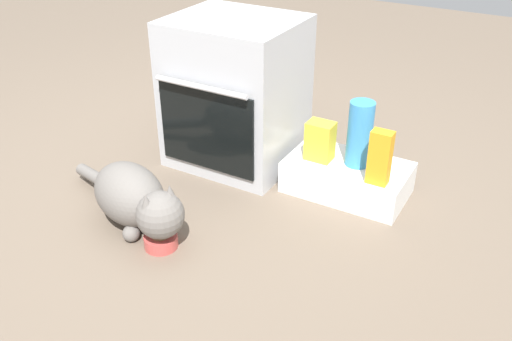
% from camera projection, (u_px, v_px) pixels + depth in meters
% --- Properties ---
extents(ground, '(8.00, 8.00, 0.00)m').
position_uv_depth(ground, '(195.00, 194.00, 2.57)').
color(ground, '#6B5B4C').
extents(oven, '(0.59, 0.56, 0.72)m').
position_uv_depth(oven, '(235.00, 93.00, 2.68)').
color(oven, '#B7BABF').
rests_on(oven, ground).
extents(pantry_cabinet, '(0.55, 0.32, 0.15)m').
position_uv_depth(pantry_cabinet, '(347.00, 177.00, 2.55)').
color(pantry_cabinet, white).
rests_on(pantry_cabinet, ground).
extents(food_bowl, '(0.14, 0.14, 0.08)m').
position_uv_depth(food_bowl, '(161.00, 240.00, 2.22)').
color(food_bowl, '#C64C47').
rests_on(food_bowl, ground).
extents(cat, '(0.78, 0.36, 0.27)m').
position_uv_depth(cat, '(135.00, 198.00, 2.27)').
color(cat, slate).
rests_on(cat, ground).
extents(snack_bag, '(0.12, 0.09, 0.18)m').
position_uv_depth(snack_bag, '(320.00, 141.00, 2.50)').
color(snack_bag, yellow).
rests_on(snack_bag, pantry_cabinet).
extents(water_bottle, '(0.11, 0.11, 0.30)m').
position_uv_depth(water_bottle, '(360.00, 134.00, 2.43)').
color(water_bottle, '#388CD1').
rests_on(water_bottle, pantry_cabinet).
extents(juice_carton, '(0.09, 0.06, 0.24)m').
position_uv_depth(juice_carton, '(380.00, 158.00, 2.31)').
color(juice_carton, orange).
rests_on(juice_carton, pantry_cabinet).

